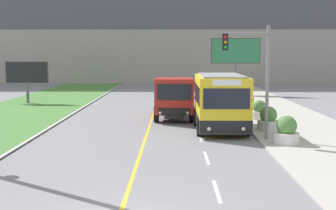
% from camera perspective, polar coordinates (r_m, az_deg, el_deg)
% --- Properties ---
extents(lane_marking_centre, '(2.88, 140.00, 0.01)m').
position_cam_1_polar(lane_marking_centre, '(13.08, -4.21, -12.60)').
color(lane_marking_centre, gold).
rests_on(lane_marking_centre, ground_plane).
extents(apartment_block_background, '(80.00, 8.04, 21.09)m').
position_cam_1_polar(apartment_block_background, '(68.01, -0.51, 11.72)').
color(apartment_block_background, gray).
rests_on(apartment_block_background, ground_plane).
extents(city_bus, '(2.71, 5.75, 3.08)m').
position_cam_1_polar(city_bus, '(25.50, 6.43, 0.29)').
color(city_bus, yellow).
rests_on(city_bus, ground_plane).
extents(dump_truck, '(2.46, 6.66, 2.68)m').
position_cam_1_polar(dump_truck, '(29.71, 0.73, 0.78)').
color(dump_truck, black).
rests_on(dump_truck, ground_plane).
extents(car_distant, '(1.80, 4.30, 1.45)m').
position_cam_1_polar(car_distant, '(45.03, 0.93, 1.87)').
color(car_distant, '#2D4784').
rests_on(car_distant, ground_plane).
extents(traffic_light_mast, '(2.28, 0.32, 5.55)m').
position_cam_1_polar(traffic_light_mast, '(22.83, 10.41, 4.53)').
color(traffic_light_mast, slate).
rests_on(traffic_light_mast, ground_plane).
extents(billboard_large, '(4.92, 0.24, 5.69)m').
position_cam_1_polar(billboard_large, '(47.52, 8.23, 6.34)').
color(billboard_large, '#59595B').
rests_on(billboard_large, ground_plane).
extents(billboard_small, '(3.53, 0.24, 3.52)m').
position_cam_1_polar(billboard_small, '(40.91, -16.81, 3.68)').
color(billboard_small, '#59595B').
rests_on(billboard_small, ground_plane).
extents(planter_round_near, '(1.18, 1.18, 1.30)m').
position_cam_1_polar(planter_round_near, '(22.21, 14.24, -3.14)').
color(planter_round_near, silver).
rests_on(planter_round_near, sidewalk_right).
extents(planter_round_second, '(1.16, 1.16, 1.28)m').
position_cam_1_polar(planter_round_second, '(26.01, 12.14, -1.74)').
color(planter_round_second, silver).
rests_on(planter_round_second, sidewalk_right).
extents(planter_round_third, '(1.05, 1.05, 1.22)m').
position_cam_1_polar(planter_round_third, '(29.89, 11.05, -0.71)').
color(planter_round_third, silver).
rests_on(planter_round_third, sidewalk_right).
extents(planter_round_far, '(1.12, 1.12, 1.29)m').
position_cam_1_polar(planter_round_far, '(33.73, 9.69, 0.18)').
color(planter_round_far, silver).
rests_on(planter_round_far, sidewalk_right).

